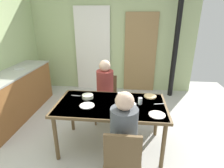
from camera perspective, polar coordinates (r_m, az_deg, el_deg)
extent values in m
plane|color=#B6B5AF|center=(3.08, -6.19, -18.44)|extent=(6.40, 6.40, 0.00)
cube|color=#ABBD85|center=(4.85, -0.66, 13.03)|extent=(4.28, 0.10, 2.54)
cube|color=olive|center=(4.79, 8.78, 9.38)|extent=(0.80, 0.05, 2.00)
cylinder|color=black|center=(4.59, 19.28, 11.42)|extent=(0.12, 0.12, 2.54)
cube|color=white|center=(4.86, -6.00, 10.49)|extent=(0.90, 0.03, 2.14)
cube|color=brown|center=(4.11, -28.12, -3.23)|extent=(0.60, 2.03, 0.87)
cube|color=#9E9E99|center=(3.96, -29.22, 2.72)|extent=(0.61, 2.07, 0.03)
cylinder|color=#B7B7BC|center=(4.20, -26.99, 4.31)|extent=(0.21, 0.21, 0.01)
cube|color=brown|center=(2.66, -0.34, -6.60)|extent=(1.59, 0.86, 0.04)
cube|color=#F3A863|center=(2.65, -0.34, -6.24)|extent=(1.52, 0.83, 0.00)
cylinder|color=brown|center=(2.73, -17.13, -15.96)|extent=(0.06, 0.06, 0.70)
cylinder|color=brown|center=(2.59, 15.71, -18.15)|extent=(0.06, 0.06, 0.70)
cylinder|color=brown|center=(3.29, -12.38, -8.62)|extent=(0.06, 0.06, 0.70)
cylinder|color=brown|center=(3.17, 13.73, -9.96)|extent=(0.06, 0.06, 0.70)
cube|color=brown|center=(2.22, 3.44, -21.65)|extent=(0.40, 0.40, 0.04)
cube|color=brown|center=(1.94, 3.30, -20.69)|extent=(0.38, 0.04, 0.42)
cylinder|color=brown|center=(2.52, -0.68, -22.88)|extent=(0.04, 0.04, 0.41)
cylinder|color=brown|center=(2.51, 7.74, -23.27)|extent=(0.04, 0.04, 0.41)
cube|color=brown|center=(3.43, -1.99, -4.93)|extent=(0.40, 0.40, 0.04)
cube|color=brown|center=(3.51, -1.63, -0.56)|extent=(0.38, 0.04, 0.42)
cylinder|color=brown|center=(3.38, 0.56, -10.07)|extent=(0.04, 0.04, 0.41)
cylinder|color=brown|center=(3.42, -5.20, -9.71)|extent=(0.04, 0.04, 0.41)
cylinder|color=brown|center=(3.67, 1.07, -7.33)|extent=(0.04, 0.04, 0.41)
cylinder|color=brown|center=(3.71, -4.20, -7.05)|extent=(0.04, 0.04, 0.41)
cube|color=#435B55|center=(2.30, 3.68, -17.85)|extent=(0.30, 0.22, 0.12)
cylinder|color=#4C5156|center=(2.05, 3.71, -14.12)|extent=(0.30, 0.30, 0.52)
sphere|color=beige|center=(1.87, 3.96, -5.35)|extent=(0.20, 0.20, 0.20)
cube|color=brown|center=(3.26, -2.40, -5.21)|extent=(0.30, 0.22, 0.12)
cylinder|color=maroon|center=(3.25, -2.19, -0.25)|extent=(0.30, 0.30, 0.52)
sphere|color=beige|center=(3.14, -2.27, 5.71)|extent=(0.20, 0.20, 0.20)
cylinder|color=#3E8D6B|center=(2.34, 3.31, -6.37)|extent=(0.08, 0.08, 0.27)
cone|color=#3E9868|center=(2.27, 3.39, -2.90)|extent=(0.05, 0.05, 0.04)
cylinder|color=beige|center=(2.84, -7.61, -3.86)|extent=(0.17, 0.17, 0.05)
cylinder|color=white|center=(2.63, 5.48, -6.40)|extent=(0.20, 0.20, 0.01)
cylinder|color=white|center=(2.44, 13.88, -9.31)|extent=(0.21, 0.21, 0.01)
cylinder|color=white|center=(2.61, -7.79, -6.68)|extent=(0.21, 0.21, 0.01)
cylinder|color=silver|center=(2.77, 2.34, -3.72)|extent=(0.06, 0.06, 0.10)
cylinder|color=silver|center=(2.65, 8.80, -5.26)|extent=(0.06, 0.06, 0.10)
cylinder|color=#DBB77A|center=(2.92, 11.82, -3.79)|extent=(0.19, 0.19, 0.02)
cube|color=silver|center=(2.73, 14.48, -6.02)|extent=(0.15, 0.05, 0.00)
cube|color=silver|center=(2.96, -11.23, -3.57)|extent=(0.15, 0.03, 0.00)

